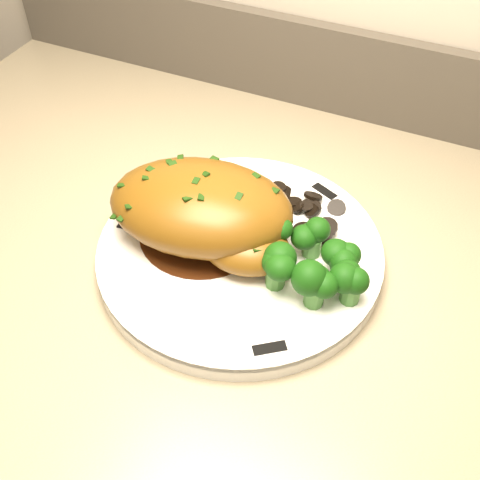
% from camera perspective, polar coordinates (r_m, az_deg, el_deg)
% --- Properties ---
extents(plate, '(0.34, 0.34, 0.02)m').
position_cam_1_polar(plate, '(0.64, 0.00, -1.25)').
color(plate, white).
rests_on(plate, counter).
extents(rim_accent_0, '(0.03, 0.02, 0.00)m').
position_cam_1_polar(rim_accent_0, '(0.70, 8.01, 4.57)').
color(rim_accent_0, black).
rests_on(rim_accent_0, plate).
extents(rim_accent_1, '(0.01, 0.03, 0.00)m').
position_cam_1_polar(rim_accent_1, '(0.67, -10.65, 1.94)').
color(rim_accent_1, black).
rests_on(rim_accent_1, plate).
extents(rim_accent_2, '(0.03, 0.03, 0.00)m').
position_cam_1_polar(rim_accent_2, '(0.55, 2.82, -10.23)').
color(rim_accent_2, black).
rests_on(rim_accent_2, plate).
extents(gravy_pool, '(0.14, 0.14, 0.00)m').
position_cam_1_polar(gravy_pool, '(0.65, -3.58, 0.74)').
color(gravy_pool, '#3C1B0A').
rests_on(gravy_pool, plate).
extents(chicken_breast, '(0.22, 0.16, 0.08)m').
position_cam_1_polar(chicken_breast, '(0.62, -3.24, 2.74)').
color(chicken_breast, brown).
rests_on(chicken_breast, plate).
extents(mushroom_pile, '(0.09, 0.07, 0.02)m').
position_cam_1_polar(mushroom_pile, '(0.66, 5.29, 2.42)').
color(mushroom_pile, black).
rests_on(mushroom_pile, plate).
extents(broccoli_florets, '(0.12, 0.09, 0.05)m').
position_cam_1_polar(broccoli_florets, '(0.59, 6.82, -1.96)').
color(broccoli_florets, '#488438').
rests_on(broccoli_florets, plate).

